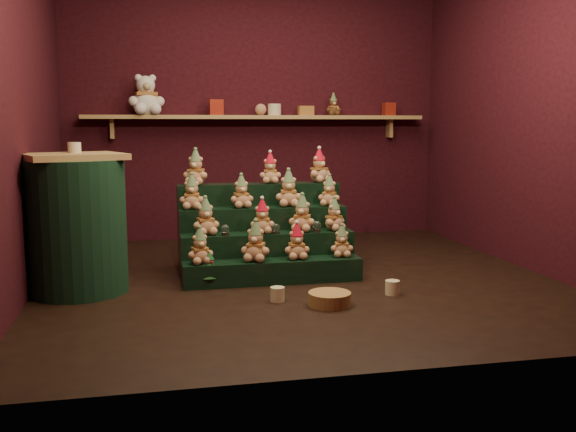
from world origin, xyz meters
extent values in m
plane|color=black|center=(0.00, 0.00, 0.00)|extent=(4.00, 4.00, 0.00)
cube|color=black|center=(0.00, 2.05, 1.40)|extent=(4.00, 0.10, 2.80)
cube|color=black|center=(0.00, -2.05, 1.40)|extent=(4.00, 0.10, 2.80)
cube|color=black|center=(-2.05, 0.00, 1.40)|extent=(0.10, 4.00, 2.80)
cube|color=black|center=(2.05, 0.00, 1.40)|extent=(0.10, 4.00, 2.80)
cube|color=#A78853|center=(0.00, 1.87, 1.30)|extent=(3.60, 0.26, 0.04)
cube|color=#A78853|center=(-1.50, 1.94, 1.18)|extent=(0.04, 0.12, 0.20)
cube|color=#A78853|center=(1.50, 1.94, 1.18)|extent=(0.04, 0.12, 0.20)
cube|color=black|center=(-0.22, -0.09, 0.09)|extent=(1.40, 0.22, 0.18)
cube|color=black|center=(-0.22, 0.13, 0.18)|extent=(1.40, 0.22, 0.36)
cube|color=black|center=(-0.22, 0.35, 0.27)|extent=(1.40, 0.22, 0.54)
cube|color=black|center=(-0.22, 0.57, 0.36)|extent=(1.40, 0.22, 0.72)
cylinder|color=black|center=(-0.57, 0.07, 0.37)|extent=(0.06, 0.06, 0.02)
sphere|color=white|center=(-0.57, 0.07, 0.41)|extent=(0.07, 0.07, 0.07)
cylinder|color=black|center=(-0.16, 0.07, 0.37)|extent=(0.06, 0.06, 0.02)
sphere|color=white|center=(-0.16, 0.07, 0.41)|extent=(0.06, 0.06, 0.06)
cylinder|color=black|center=(0.18, 0.07, 0.37)|extent=(0.06, 0.06, 0.03)
sphere|color=white|center=(0.18, 0.07, 0.42)|extent=(0.07, 0.07, 0.07)
cube|color=#A78853|center=(-1.67, -0.06, 1.00)|extent=(0.82, 0.76, 0.04)
cylinder|color=#10311D|center=(-1.67, -0.06, 0.49)|extent=(0.71, 0.71, 0.98)
cylinder|color=beige|center=(-1.67, 0.04, 1.06)|extent=(0.10, 0.10, 0.08)
cylinder|color=#472D19|center=(-0.72, -0.12, 0.02)|extent=(0.09, 0.09, 0.05)
cone|color=#133618|center=(-0.72, -0.12, 0.13)|extent=(0.18, 0.18, 0.09)
cone|color=#133618|center=(-0.72, -0.12, 0.19)|extent=(0.14, 0.14, 0.08)
cone|color=#133618|center=(-0.72, -0.12, 0.25)|extent=(0.09, 0.09, 0.06)
cone|color=gold|center=(-0.72, -0.12, 0.30)|extent=(0.03, 0.03, 0.03)
cylinder|color=beige|center=(-0.29, -0.62, 0.05)|extent=(0.10, 0.10, 0.10)
cylinder|color=beige|center=(0.57, -0.62, 0.05)|extent=(0.10, 0.10, 0.10)
cylinder|color=#A07340|center=(0.04, -0.79, 0.05)|extent=(0.33, 0.33, 0.09)
cube|color=maroon|center=(-0.44, 1.85, 1.40)|extent=(0.14, 0.14, 0.16)
cylinder|color=beige|center=(0.17, 1.85, 1.38)|extent=(0.14, 0.14, 0.12)
cube|color=maroon|center=(1.45, 1.85, 1.39)|extent=(0.12, 0.12, 0.14)
sphere|color=tan|center=(0.03, 1.85, 1.38)|extent=(0.12, 0.12, 0.12)
cube|color=#D4561D|center=(0.51, 1.85, 1.37)|extent=(0.16, 0.10, 0.10)
camera|label=1|loc=(-1.13, -4.89, 1.23)|focal=40.00mm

